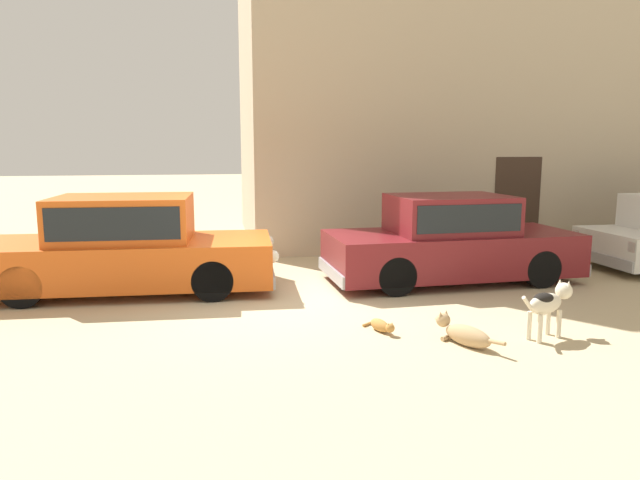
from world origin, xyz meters
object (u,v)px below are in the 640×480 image
at_px(parked_sedan_nearest, 127,245).
at_px(stray_dog_tan, 549,302).
at_px(parked_sedan_second, 451,239).
at_px(stray_cat, 381,326).
at_px(stray_dog_spotted, 464,333).

distance_m(parked_sedan_nearest, stray_dog_tan, 6.39).
xyz_separation_m(parked_sedan_second, stray_dog_tan, (-0.02, -3.11, -0.28)).
xyz_separation_m(stray_dog_tan, stray_cat, (-1.96, 0.58, -0.37)).
distance_m(stray_dog_spotted, stray_cat, 1.05).
distance_m(parked_sedan_second, stray_cat, 3.28).
relative_size(stray_dog_tan, stray_cat, 1.50).
distance_m(parked_sedan_nearest, stray_cat, 4.49).
height_order(parked_sedan_nearest, parked_sedan_second, parked_sedan_nearest).
distance_m(stray_dog_spotted, stray_dog_tan, 1.17).
relative_size(parked_sedan_nearest, parked_sedan_second, 1.07).
height_order(parked_sedan_nearest, stray_cat, parked_sedan_nearest).
bearing_deg(stray_dog_tan, stray_dog_spotted, 160.30).
bearing_deg(parked_sedan_second, parked_sedan_nearest, 175.08).
bearing_deg(parked_sedan_second, stray_cat, -130.25).
xyz_separation_m(parked_sedan_nearest, stray_dog_spotted, (4.30, -3.42, -0.62)).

